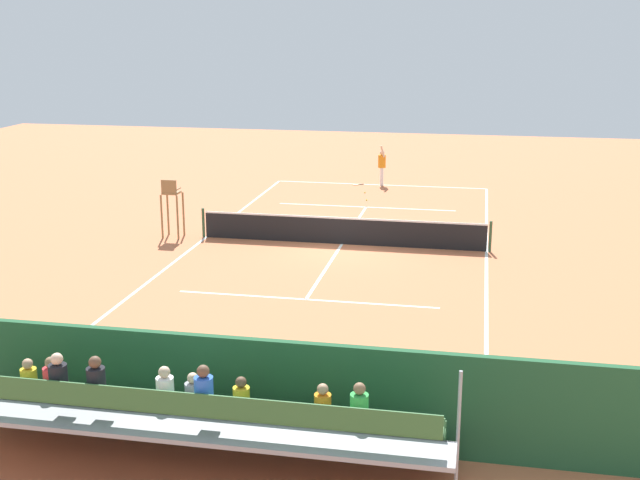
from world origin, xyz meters
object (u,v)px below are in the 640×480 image
(bleacher_stand, at_px, (189,421))
(equipment_bag, at_px, (261,414))
(tennis_ball_near, at_px, (367,200))
(umpire_chair, at_px, (171,202))
(tennis_ball_far, at_px, (365,192))
(tennis_net, at_px, (342,230))
(tennis_racket, at_px, (356,185))
(tennis_player, at_px, (382,164))
(courtside_bench, at_px, (360,402))

(bleacher_stand, xyz_separation_m, equipment_bag, (-0.73, -1.95, -0.79))
(bleacher_stand, bearing_deg, tennis_ball_near, -89.72)
(umpire_chair, distance_m, tennis_ball_far, 10.86)
(umpire_chair, relative_size, tennis_ball_near, 32.42)
(tennis_net, xyz_separation_m, tennis_racket, (1.16, -10.78, -0.49))
(bleacher_stand, bearing_deg, equipment_bag, -110.46)
(tennis_net, xyz_separation_m, tennis_ball_far, (0.46, -8.91, -0.47))
(equipment_bag, bearing_deg, tennis_net, -87.10)
(tennis_net, bearing_deg, equipment_bag, 92.90)
(bleacher_stand, bearing_deg, umpire_chair, -67.89)
(tennis_player, distance_m, tennis_racket, 1.58)
(courtside_bench, xyz_separation_m, tennis_racket, (3.76, -24.05, -0.54))
(tennis_net, distance_m, tennis_ball_far, 8.94)
(equipment_bag, xyz_separation_m, tennis_ball_near, (0.84, -20.72, -0.15))
(tennis_player, xyz_separation_m, tennis_ball_far, (0.51, 2.06, -0.98))
(tennis_net, bearing_deg, tennis_ball_near, -88.76)
(bleacher_stand, relative_size, tennis_racket, 15.57)
(tennis_ball_near, relative_size, tennis_ball_far, 1.00)
(courtside_bench, relative_size, tennis_player, 0.93)
(equipment_bag, distance_m, tennis_racket, 24.25)
(tennis_net, xyz_separation_m, courtside_bench, (-2.61, 13.27, 0.06))
(tennis_net, distance_m, bleacher_stand, 15.36)
(tennis_player, bearing_deg, tennis_racket, 9.10)
(tennis_player, xyz_separation_m, tennis_ball_near, (0.21, 3.65, -0.98))
(courtside_bench, relative_size, equipment_bag, 2.00)
(courtside_bench, distance_m, tennis_ball_near, 20.79)
(tennis_net, xyz_separation_m, tennis_ball_near, (0.16, -7.32, -0.47))
(tennis_ball_near, bearing_deg, tennis_racket, -73.91)
(bleacher_stand, bearing_deg, courtside_bench, -141.92)
(tennis_ball_far, bearing_deg, equipment_bag, 92.92)
(tennis_racket, distance_m, tennis_ball_near, 3.60)
(tennis_racket, bearing_deg, umpire_chair, 65.35)
(tennis_ball_near, bearing_deg, umpire_chair, 51.28)
(courtside_bench, bearing_deg, equipment_bag, 3.81)
(tennis_net, distance_m, tennis_player, 10.99)
(equipment_bag, height_order, tennis_player, tennis_player)
(tennis_ball_near, height_order, tennis_ball_far, same)
(bleacher_stand, xyz_separation_m, tennis_ball_far, (0.41, -24.27, -0.93))
(tennis_net, xyz_separation_m, bleacher_stand, (0.05, 15.35, 0.46))
(tennis_racket, bearing_deg, equipment_bag, 94.34)
(equipment_bag, distance_m, tennis_ball_far, 22.34)
(equipment_bag, distance_m, tennis_ball_near, 20.74)
(courtside_bench, xyz_separation_m, equipment_bag, (1.93, 0.13, -0.38))
(equipment_bag, xyz_separation_m, tennis_ball_far, (1.14, -22.31, -0.15))
(tennis_net, distance_m, courtside_bench, 13.53)
(tennis_player, bearing_deg, bleacher_stand, 89.78)
(tennis_net, height_order, courtside_bench, tennis_net)
(tennis_player, xyz_separation_m, tennis_racket, (1.21, 0.19, -1.00))
(umpire_chair, distance_m, equipment_bag, 14.92)
(courtside_bench, distance_m, tennis_racket, 24.35)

